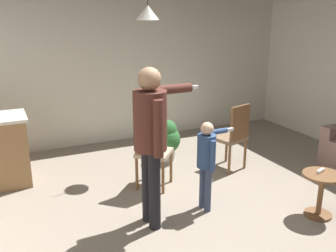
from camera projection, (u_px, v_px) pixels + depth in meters
ground at (222, 219)px, 4.24m from camera, size 7.68×7.68×0.00m
wall_back at (126, 66)px, 6.63m from camera, size 6.40×0.10×2.70m
side_table_by_couch at (321, 190)px, 4.22m from camera, size 0.44×0.44×0.52m
person_adult at (152, 131)px, 3.84m from camera, size 0.85×0.52×1.73m
person_child at (207, 156)px, 4.27m from camera, size 0.56×0.33×1.08m
dining_chair_by_counter at (233, 134)px, 5.44m from camera, size 0.52×0.52×1.00m
dining_chair_near_wall at (152, 150)px, 4.84m from camera, size 0.59×0.59×1.00m
potted_plant_corner at (166, 138)px, 5.83m from camera, size 0.44×0.44×0.67m
spare_remote_on_table at (321, 171)px, 4.20m from camera, size 0.13×0.07×0.04m
ceiling_light_pendant at (148, 12)px, 5.06m from camera, size 0.32×0.32×0.55m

